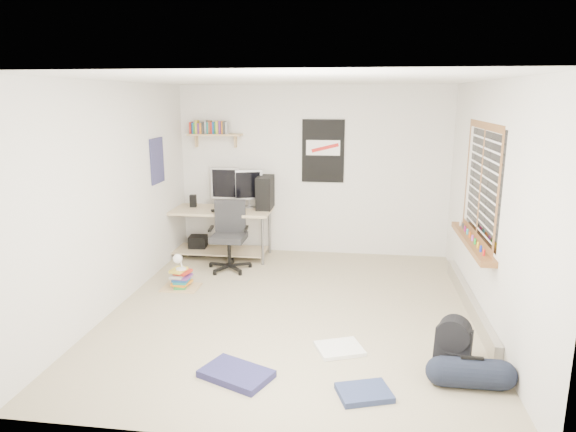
# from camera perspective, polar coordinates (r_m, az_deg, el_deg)

# --- Properties ---
(floor) EXTENTS (4.00, 4.50, 0.01)m
(floor) POSITION_cam_1_polar(r_m,az_deg,el_deg) (5.83, 0.61, -10.51)
(floor) COLOR gray
(floor) RESTS_ON ground
(ceiling) EXTENTS (4.00, 4.50, 0.01)m
(ceiling) POSITION_cam_1_polar(r_m,az_deg,el_deg) (5.34, 0.68, 14.96)
(ceiling) COLOR white
(ceiling) RESTS_ON ground
(back_wall) EXTENTS (4.00, 0.01, 2.50)m
(back_wall) POSITION_cam_1_polar(r_m,az_deg,el_deg) (7.66, 2.77, 5.01)
(back_wall) COLOR silver
(back_wall) RESTS_ON ground
(left_wall) EXTENTS (0.01, 4.50, 2.50)m
(left_wall) POSITION_cam_1_polar(r_m,az_deg,el_deg) (6.03, -18.61, 2.09)
(left_wall) COLOR silver
(left_wall) RESTS_ON ground
(right_wall) EXTENTS (0.01, 4.50, 2.50)m
(right_wall) POSITION_cam_1_polar(r_m,az_deg,el_deg) (5.57, 21.56, 0.98)
(right_wall) COLOR silver
(right_wall) RESTS_ON ground
(desk) EXTENTS (1.60, 0.72, 0.72)m
(desk) POSITION_cam_1_polar(r_m,az_deg,el_deg) (7.65, -7.84, -1.87)
(desk) COLOR tan
(desk) RESTS_ON floor
(monitor_left) EXTENTS (0.43, 0.11, 0.47)m
(monitor_left) POSITION_cam_1_polar(r_m,az_deg,el_deg) (7.68, -6.95, 2.73)
(monitor_left) COLOR #AFB0B4
(monitor_left) RESTS_ON desk
(monitor_right) EXTENTS (0.41, 0.22, 0.44)m
(monitor_right) POSITION_cam_1_polar(r_m,az_deg,el_deg) (7.60, -4.35, 2.57)
(monitor_right) COLOR #AAABB0
(monitor_right) RESTS_ON desk
(pc_tower) EXTENTS (0.22, 0.46, 0.48)m
(pc_tower) POSITION_cam_1_polar(r_m,az_deg,el_deg) (7.52, -2.56, 2.63)
(pc_tower) COLOR black
(pc_tower) RESTS_ON desk
(keyboard) EXTENTS (0.39, 0.26, 0.02)m
(keyboard) POSITION_cam_1_polar(r_m,az_deg,el_deg) (7.44, -7.11, 0.64)
(keyboard) COLOR black
(keyboard) RESTS_ON desk
(speaker_left) EXTENTS (0.10, 0.10, 0.18)m
(speaker_left) POSITION_cam_1_polar(r_m,az_deg,el_deg) (7.76, -10.50, 1.64)
(speaker_left) COLOR black
(speaker_left) RESTS_ON desk
(speaker_right) EXTENTS (0.10, 0.10, 0.18)m
(speaker_right) POSITION_cam_1_polar(r_m,az_deg,el_deg) (7.39, -3.27, 1.28)
(speaker_right) COLOR black
(speaker_right) RESTS_ON desk
(office_chair) EXTENTS (0.69, 0.69, 0.95)m
(office_chair) POSITION_cam_1_polar(r_m,az_deg,el_deg) (7.04, -6.60, -2.12)
(office_chair) COLOR #252528
(office_chair) RESTS_ON floor
(wall_shelf) EXTENTS (0.80, 0.22, 0.24)m
(wall_shelf) POSITION_cam_1_polar(r_m,az_deg,el_deg) (7.75, -8.13, 8.94)
(wall_shelf) COLOR tan
(wall_shelf) RESTS_ON back_wall
(poster_back_wall) EXTENTS (0.62, 0.03, 0.92)m
(poster_back_wall) POSITION_cam_1_polar(r_m,az_deg,el_deg) (7.59, 3.91, 7.20)
(poster_back_wall) COLOR black
(poster_back_wall) RESTS_ON back_wall
(poster_left_wall) EXTENTS (0.02, 0.42, 0.60)m
(poster_left_wall) POSITION_cam_1_polar(r_m,az_deg,el_deg) (7.07, -14.34, 5.97)
(poster_left_wall) COLOR navy
(poster_left_wall) RESTS_ON left_wall
(window) EXTENTS (0.10, 1.50, 1.26)m
(window) POSITION_cam_1_polar(r_m,az_deg,el_deg) (5.81, 20.52, 3.55)
(window) COLOR brown
(window) RESTS_ON right_wall
(baseboard_heater) EXTENTS (0.08, 2.50, 0.18)m
(baseboard_heater) POSITION_cam_1_polar(r_m,az_deg,el_deg) (6.17, 19.54, -8.99)
(baseboard_heater) COLOR #B7B2A8
(baseboard_heater) RESTS_ON floor
(backpack) EXTENTS (0.36, 0.32, 0.40)m
(backpack) POSITION_cam_1_polar(r_m,az_deg,el_deg) (4.78, 17.81, -14.10)
(backpack) COLOR black
(backpack) RESTS_ON floor
(duffel_bag) EXTENTS (0.25, 0.25, 0.49)m
(duffel_bag) POSITION_cam_1_polar(r_m,az_deg,el_deg) (4.64, 19.68, -15.96)
(duffel_bag) COLOR black
(duffel_bag) RESTS_ON floor
(tshirt) EXTENTS (0.51, 0.48, 0.04)m
(tshirt) POSITION_cam_1_polar(r_m,az_deg,el_deg) (5.02, 5.74, -14.44)
(tshirt) COLOR silver
(tshirt) RESTS_ON floor
(jeans_a) EXTENTS (0.68, 0.57, 0.06)m
(jeans_a) POSITION_cam_1_polar(r_m,az_deg,el_deg) (4.60, -5.77, -17.07)
(jeans_a) COLOR #232350
(jeans_a) RESTS_ON floor
(jeans_b) EXTENTS (0.49, 0.43, 0.05)m
(jeans_b) POSITION_cam_1_polar(r_m,az_deg,el_deg) (4.38, 8.46, -18.86)
(jeans_b) COLOR navy
(jeans_b) RESTS_ON floor
(book_stack) EXTENTS (0.49, 0.43, 0.30)m
(book_stack) POSITION_cam_1_polar(r_m,az_deg,el_deg) (6.56, -11.87, -6.60)
(book_stack) COLOR brown
(book_stack) RESTS_ON floor
(desk_lamp) EXTENTS (0.19, 0.24, 0.21)m
(desk_lamp) POSITION_cam_1_polar(r_m,az_deg,el_deg) (6.46, -11.85, -4.75)
(desk_lamp) COLOR white
(desk_lamp) RESTS_ON book_stack
(subwoofer) EXTENTS (0.28, 0.28, 0.29)m
(subwoofer) POSITION_cam_1_polar(r_m,az_deg,el_deg) (7.88, -9.95, -3.21)
(subwoofer) COLOR black
(subwoofer) RESTS_ON floor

